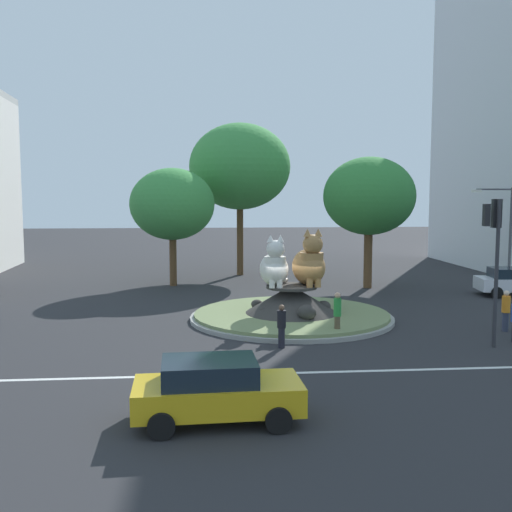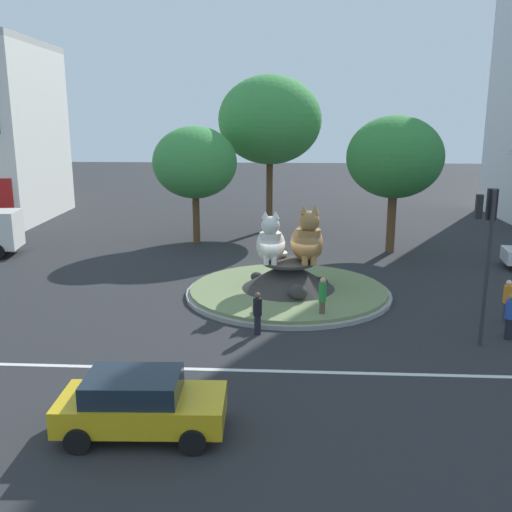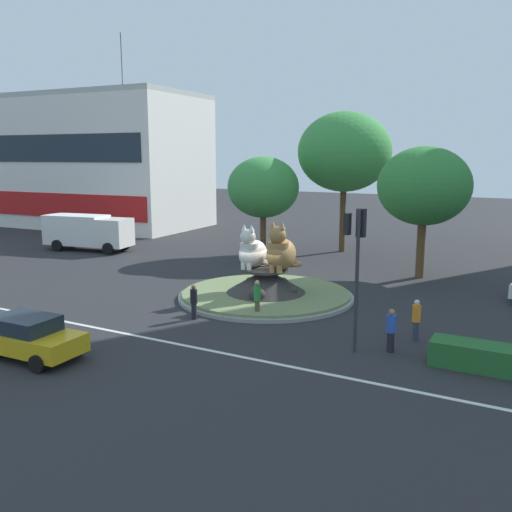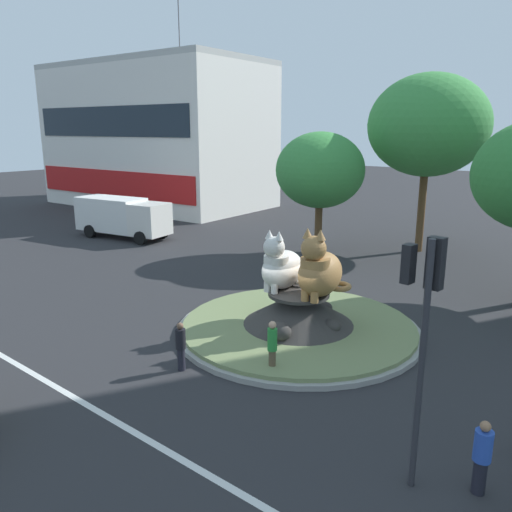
{
  "view_description": "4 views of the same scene",
  "coord_description": "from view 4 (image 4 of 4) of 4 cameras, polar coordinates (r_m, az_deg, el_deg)",
  "views": [
    {
      "loc": [
        -3.87,
        -25.99,
        5.53
      ],
      "look_at": [
        -1.57,
        0.43,
        2.86
      ],
      "focal_mm": 41.28,
      "sensor_mm": 36.0,
      "label": 1
    },
    {
      "loc": [
        -0.0,
        -24.69,
        7.7
      ],
      "look_at": [
        -1.49,
        0.68,
        1.6
      ],
      "focal_mm": 40.14,
      "sensor_mm": 36.0,
      "label": 2
    },
    {
      "loc": [
        13.03,
        -24.91,
        7.39
      ],
      "look_at": [
        -0.4,
        -0.36,
        2.26
      ],
      "focal_mm": 38.66,
      "sensor_mm": 36.0,
      "label": 3
    },
    {
      "loc": [
        10.01,
        -14.99,
        7.51
      ],
      "look_at": [
        -1.52,
        -0.67,
        2.84
      ],
      "focal_mm": 35.53,
      "sensor_mm": 36.0,
      "label": 4
    }
  ],
  "objects": [
    {
      "name": "second_tree_near_tower",
      "position": [
        30.35,
        7.22,
        9.53
      ],
      "size": [
        5.22,
        5.22,
        7.31
      ],
      "color": "brown",
      "rests_on": "ground"
    },
    {
      "name": "roundabout_island",
      "position": [
        19.32,
        4.78,
        -6.99
      ],
      "size": [
        9.17,
        9.17,
        1.56
      ],
      "color": "gray",
      "rests_on": "ground"
    },
    {
      "name": "ground_plane",
      "position": [
        19.53,
        4.74,
        -8.42
      ],
      "size": [
        160.0,
        160.0,
        0.0
      ],
      "primitive_type": "plane",
      "color": "#28282B"
    },
    {
      "name": "lane_centreline",
      "position": [
        14.29,
        -14.79,
        -17.96
      ],
      "size": [
        112.0,
        0.2,
        0.01
      ],
      "primitive_type": "cube",
      "color": "silver",
      "rests_on": "ground"
    },
    {
      "name": "pedestrian_black_shirt",
      "position": [
        16.38,
        -8.46,
        -9.9
      ],
      "size": [
        0.33,
        0.33,
        1.61
      ],
      "rotation": [
        0.0,
        0.0,
        2.84
      ],
      "color": "black",
      "rests_on": "ground"
    },
    {
      "name": "third_tree_left",
      "position": [
        32.51,
        18.82,
        13.72
      ],
      "size": [
        7.07,
        7.07,
        10.65
      ],
      "color": "brown",
      "rests_on": "ground"
    },
    {
      "name": "shophouse_block",
      "position": [
        51.93,
        -11.06,
        13.13
      ],
      "size": [
        21.95,
        12.83,
        19.29
      ],
      "rotation": [
        0.0,
        0.0,
        0.05
      ],
      "color": "silver",
      "rests_on": "ground"
    },
    {
      "name": "traffic_light_mast",
      "position": [
        10.71,
        18.43,
        -5.76
      ],
      "size": [
        0.76,
        0.49,
        5.46
      ],
      "rotation": [
        0.0,
        0.0,
        1.47
      ],
      "color": "#2D2D33",
      "rests_on": "ground"
    },
    {
      "name": "delivery_box_truck",
      "position": [
        36.57,
        -14.84,
        4.4
      ],
      "size": [
        7.3,
        3.45,
        2.76
      ],
      "rotation": [
        0.0,
        0.0,
        0.17
      ],
      "color": "silver",
      "rests_on": "ground"
    },
    {
      "name": "pedestrian_blue_shirt",
      "position": [
        12.25,
        24.08,
        -19.85
      ],
      "size": [
        0.38,
        0.38,
        1.69
      ],
      "rotation": [
        0.0,
        0.0,
        5.22
      ],
      "color": "black",
      "rests_on": "ground"
    },
    {
      "name": "cat_statue_tabby",
      "position": [
        18.32,
        7.12,
        -1.72
      ],
      "size": [
        1.67,
        2.7,
        2.59
      ],
      "rotation": [
        0.0,
        0.0,
        -1.46
      ],
      "color": "#9E703D",
      "rests_on": "roundabout_island"
    },
    {
      "name": "cat_statue_white",
      "position": [
        19.12,
        2.84,
        -1.25
      ],
      "size": [
        1.5,
        2.35,
        2.33
      ],
      "rotation": [
        0.0,
        0.0,
        -1.57
      ],
      "color": "silver",
      "rests_on": "roundabout_island"
    },
    {
      "name": "pedestrian_green_shirt",
      "position": [
        15.88,
        1.85,
        -10.09
      ],
      "size": [
        0.3,
        0.3,
        1.78
      ],
      "rotation": [
        0.0,
        0.0,
        0.69
      ],
      "color": "brown",
      "rests_on": "ground"
    }
  ]
}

